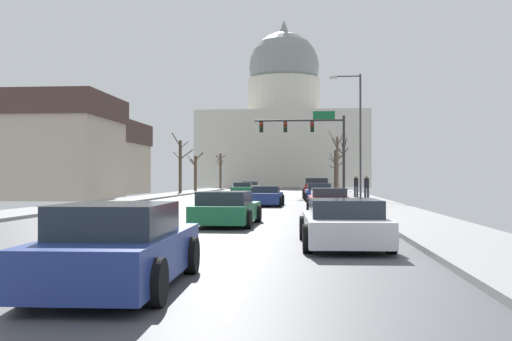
{
  "coord_description": "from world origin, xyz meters",
  "views": [
    {
      "loc": [
        4.43,
        -37.18,
        1.67
      ],
      "look_at": [
        -0.95,
        25.47,
        2.42
      ],
      "focal_mm": 41.96,
      "sensor_mm": 36.0,
      "label": 1
    }
  ],
  "objects": [
    {
      "name": "flank_building_00",
      "position": [
        -17.11,
        22.77,
        3.74
      ],
      "size": [
        8.85,
        10.36,
        7.35
      ],
      "color": "#B2A38E",
      "rests_on": "ground"
    },
    {
      "name": "bare_tree_00",
      "position": [
        8.01,
        34.72,
        3.66
      ],
      "size": [
        2.07,
        1.83,
        7.11
      ],
      "color": "brown",
      "rests_on": "ground"
    },
    {
      "name": "pickup_truck_near_00",
      "position": [
        5.21,
        11.9,
        0.72
      ],
      "size": [
        2.32,
        5.56,
        1.63
      ],
      "color": "maroon",
      "rests_on": "ground"
    },
    {
      "name": "bare_tree_06",
      "position": [
        8.52,
        47.36,
        2.52
      ],
      "size": [
        1.99,
        1.69,
        4.95
      ],
      "color": "#4C3D2D",
      "rests_on": "ground"
    },
    {
      "name": "ground",
      "position": [
        0.0,
        -0.0,
        0.02
      ],
      "size": [
        20.0,
        180.0,
        0.2
      ],
      "color": "#49494E"
    },
    {
      "name": "sedan_near_06",
      "position": [
        1.6,
        -28.32,
        0.6
      ],
      "size": [
        2.01,
        4.4,
        1.29
      ],
      "color": "navy",
      "rests_on": "ground"
    },
    {
      "name": "flank_building_01",
      "position": [
        -16.7,
        7.77,
        4.08
      ],
      "size": [
        12.09,
        9.33,
        8.05
      ],
      "color": "#B2A38E",
      "rests_on": "ground"
    },
    {
      "name": "bare_tree_04",
      "position": [
        8.71,
        53.94,
        3.18
      ],
      "size": [
        1.65,
        2.12,
        5.87
      ],
      "color": "#4C3D2D",
      "rests_on": "ground"
    },
    {
      "name": "sedan_near_02",
      "position": [
        2.03,
        -1.75,
        0.56
      ],
      "size": [
        1.97,
        4.41,
        1.17
      ],
      "color": "navy",
      "rests_on": "ground"
    },
    {
      "name": "bare_tree_01",
      "position": [
        -8.87,
        33.21,
        2.38
      ],
      "size": [
        2.09,
        1.31,
        4.61
      ],
      "color": "#4C3D2D",
      "rests_on": "ground"
    },
    {
      "name": "bare_tree_02",
      "position": [
        8.0,
        21.99,
        2.84
      ],
      "size": [
        1.14,
        2.46,
        5.4
      ],
      "color": "#423328",
      "rests_on": "ground"
    },
    {
      "name": "street_lamp_right",
      "position": [
        7.94,
        5.64,
        5.34
      ],
      "size": [
        2.26,
        0.24,
        8.9
      ],
      "color": "#333338",
      "rests_on": "ground"
    },
    {
      "name": "capitol_building",
      "position": [
        0.0,
        77.29,
        10.75
      ],
      "size": [
        30.73,
        22.88,
        31.99
      ],
      "color": "beige",
      "rests_on": "ground"
    },
    {
      "name": "bare_tree_05",
      "position": [
        -8.68,
        23.81,
        3.0
      ],
      "size": [
        2.24,
        0.59,
        6.19
      ],
      "color": "#4C3D2D",
      "rests_on": "ground"
    },
    {
      "name": "sedan_near_04",
      "position": [
        1.61,
        -16.39,
        0.57
      ],
      "size": [
        2.2,
        4.66,
        1.2
      ],
      "color": "#1E7247",
      "rests_on": "ground"
    },
    {
      "name": "sedan_oncoming_00",
      "position": [
        -1.88,
        21.05,
        0.56
      ],
      "size": [
        2.17,
        4.27,
        1.19
      ],
      "color": "#1E7247",
      "rests_on": "ground"
    },
    {
      "name": "sedan_oncoming_01",
      "position": [
        -1.92,
        29.49,
        0.59
      ],
      "size": [
        2.19,
        4.41,
        1.24
      ],
      "color": "silver",
      "rests_on": "ground"
    },
    {
      "name": "pedestrian_00",
      "position": [
        8.22,
        9.81,
        1.11
      ],
      "size": [
        0.35,
        0.34,
        1.74
      ],
      "color": "#33333D",
      "rests_on": "ground"
    },
    {
      "name": "bare_tree_03",
      "position": [
        -8.02,
        47.98,
        2.79
      ],
      "size": [
        1.55,
        2.39,
        4.99
      ],
      "color": "#4C3D2D",
      "rests_on": "ground"
    },
    {
      "name": "sedan_near_03",
      "position": [
        5.42,
        -8.97,
        0.57
      ],
      "size": [
        2.06,
        4.71,
        1.19
      ],
      "color": "#B71414",
      "rests_on": "ground"
    },
    {
      "name": "sedan_near_01",
      "position": [
        5.23,
        5.39,
        0.59
      ],
      "size": [
        2.12,
        4.32,
        1.28
      ],
      "color": "navy",
      "rests_on": "ground"
    },
    {
      "name": "sedan_near_05",
      "position": [
        5.31,
        -22.51,
        0.55
      ],
      "size": [
        2.18,
        4.69,
        1.15
      ],
      "color": "silver",
      "rests_on": "ground"
    },
    {
      "name": "signal_gantry",
      "position": [
        4.85,
        14.99,
        5.43
      ],
      "size": [
        7.91,
        0.41,
        7.32
      ],
      "color": "#28282D",
      "rests_on": "ground"
    },
    {
      "name": "pedestrian_01",
      "position": [
        8.39,
        3.28,
        1.09
      ],
      "size": [
        0.35,
        0.34,
        1.72
      ],
      "color": "#33333D",
      "rests_on": "ground"
    }
  ]
}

